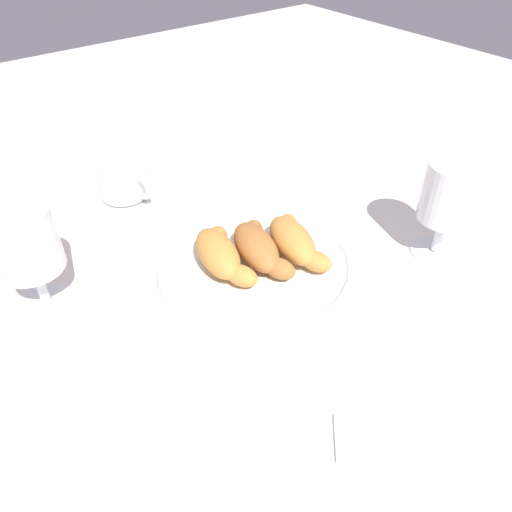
{
  "coord_description": "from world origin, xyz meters",
  "views": [
    {
      "loc": [
        0.41,
        -0.32,
        0.44
      ],
      "look_at": [
        0.02,
        -0.01,
        0.03
      ],
      "focal_mm": 34.31,
      "sensor_mm": 36.0,
      "label": 1
    }
  ],
  "objects": [
    {
      "name": "pastry_plate",
      "position": [
        0.02,
        -0.01,
        0.01
      ],
      "size": [
        0.26,
        0.26,
        0.02
      ],
      "color": "white",
      "rests_on": "ground_plane"
    },
    {
      "name": "croissant_small",
      "position": [
        0.02,
        -0.01,
        0.04
      ],
      "size": [
        0.13,
        0.08,
        0.04
      ],
      "color": "#AD6B33",
      "rests_on": "pastry_plate"
    },
    {
      "name": "croissant_extra",
      "position": [
        0.04,
        0.04,
        0.04
      ],
      "size": [
        0.13,
        0.09,
        0.04
      ],
      "color": "#CC893D",
      "rests_on": "pastry_plate"
    },
    {
      "name": "ground_plane",
      "position": [
        0.0,
        0.0,
        0.0
      ],
      "size": [
        2.2,
        2.2,
        0.0
      ],
      "primitive_type": "plane",
      "color": "silver"
    },
    {
      "name": "croissant_large",
      "position": [
        0.0,
        -0.06,
        0.04
      ],
      "size": [
        0.13,
        0.08,
        0.04
      ],
      "color": "#CC893D",
      "rests_on": "pastry_plate"
    },
    {
      "name": "juice_glass_left",
      "position": [
        -0.1,
        -0.26,
        0.1
      ],
      "size": [
        0.08,
        0.08,
        0.14
      ],
      "color": "white",
      "rests_on": "ground_plane"
    },
    {
      "name": "sugar_packet",
      "position": [
        0.27,
        -0.09,
        0.0
      ],
      "size": [
        0.06,
        0.06,
        0.01
      ],
      "primitive_type": "cube",
      "rotation": [
        0.0,
        0.0,
        -0.73
      ],
      "color": "white",
      "rests_on": "ground_plane"
    },
    {
      "name": "juice_glass_right",
      "position": [
        0.14,
        0.22,
        0.09
      ],
      "size": [
        0.08,
        0.08,
        0.14
      ],
      "color": "white",
      "rests_on": "ground_plane"
    },
    {
      "name": "coffee_cup_near",
      "position": [
        -0.26,
        -0.07,
        0.03
      ],
      "size": [
        0.14,
        0.14,
        0.06
      ],
      "color": "white",
      "rests_on": "ground_plane"
    }
  ]
}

